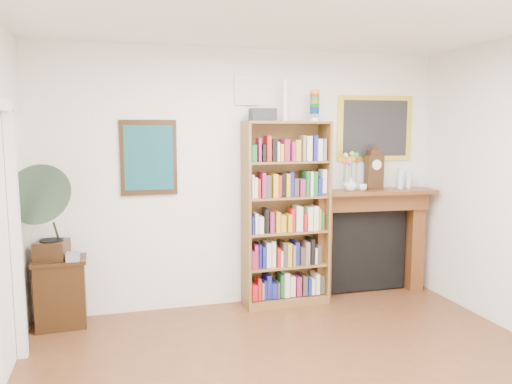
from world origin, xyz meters
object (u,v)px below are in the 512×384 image
Objects in this scene: teacup at (363,187)px; bottle_right at (409,180)px; cd_stack at (73,257)px; mantel_clock at (374,170)px; gramophone at (47,207)px; fireplace at (369,232)px; bottle_left at (401,178)px; flower_vase at (350,184)px; side_cabinet at (61,293)px; bookshelf at (286,203)px.

teacup is 0.65m from bottle_right.
mantel_clock is at bearing 3.44° from cd_stack.
teacup is (-0.18, -0.08, -0.18)m from mantel_clock.
cd_stack is at bearing 14.14° from gramophone.
gramophone reaches higher than fireplace.
fireplace is at bearing 155.85° from mantel_clock.
teacup is at bearing -174.10° from bottle_left.
bottle_right reaches higher than flower_vase.
fireplace is 12.50× the size of cd_stack.
side_cabinet is 2.86× the size of bottle_left.
gramophone is 5.85× the size of flower_vase.
bookshelf reaches higher than cd_stack.
bottle_left is 0.13m from bottle_right.
bottle_left reaches higher than bottle_right.
fireplace is at bearing 14.13° from gramophone.
teacup is at bearing 2.09° from cd_stack.
bottle_right is (3.90, 0.07, 1.00)m from side_cabinet.
teacup reaches higher than cd_stack.
mantel_clock is 2.30× the size of bottle_right.
bottle_right is (0.64, 0.07, 0.06)m from teacup.
teacup is 0.48× the size of bottle_right.
mantel_clock is 0.37m from flower_vase.
cd_stack is at bearing -43.09° from side_cabinet.
gramophone is 3.33m from teacup.
mantel_clock is 1.92× the size of bottle_left.
gramophone is (-0.06, -0.13, 0.88)m from side_cabinet.
gramophone is 3.97m from bottle_right.
teacup reaches higher than side_cabinet.
gramophone is 2.05× the size of mantel_clock.
gramophone is 9.79× the size of teacup.
flower_vase reaches higher than side_cabinet.
flower_vase is (-0.30, -0.08, 0.59)m from fireplace.
side_cabinet is at bearing -179.03° from mantel_clock.
bookshelf is at bearing 3.50° from cd_stack.
bottle_right is at bearing 13.29° from gramophone.
mantel_clock is (3.45, 0.08, 1.13)m from side_cabinet.
cd_stack is at bearing -176.91° from mantel_clock.
bookshelf is at bearing 13.89° from gramophone.
bottle_left reaches higher than flower_vase.
bottle_left is (0.37, -0.05, 0.63)m from fireplace.
bottle_right is (0.79, 0.05, 0.02)m from flower_vase.
bookshelf is 9.73× the size of bottle_left.
gramophone is 3.94× the size of bottle_left.
gramophone is at bearing -177.08° from bottle_right.
fireplace reaches higher than cd_stack.
teacup reaches higher than fireplace.
cd_stack is 1.24× the size of teacup.
bottle_left is (1.43, 0.03, 0.23)m from bookshelf.
side_cabinet is 0.43m from cd_stack.
bookshelf reaches higher than flower_vase.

